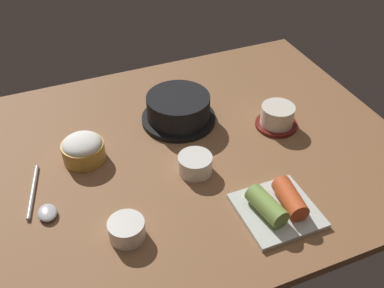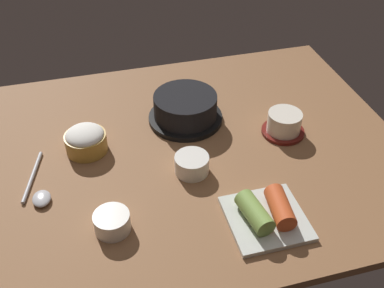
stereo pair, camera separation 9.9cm
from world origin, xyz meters
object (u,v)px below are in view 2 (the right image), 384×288
(tea_cup_with_saucer, at_px, (284,123))
(side_bowl_near, at_px, (112,222))
(stone_pot, at_px, (185,108))
(rice_bowl, at_px, (86,140))
(spoon, at_px, (39,191))
(kimchi_plate, at_px, (267,214))
(banchan_cup_center, at_px, (192,164))

(tea_cup_with_saucer, relative_size, side_bowl_near, 1.47)
(stone_pot, distance_m, side_bowl_near, 0.36)
(rice_bowl, relative_size, side_bowl_near, 1.36)
(spoon, bearing_deg, kimchi_plate, -23.98)
(rice_bowl, relative_size, spoon, 0.54)
(kimchi_plate, bearing_deg, spoon, 156.02)
(stone_pot, relative_size, kimchi_plate, 1.23)
(kimchi_plate, bearing_deg, side_bowl_near, 169.08)
(tea_cup_with_saucer, xyz_separation_m, kimchi_plate, (-0.14, -0.24, -0.01))
(side_bowl_near, height_order, spoon, side_bowl_near)
(rice_bowl, bearing_deg, stone_pot, 12.40)
(banchan_cup_center, height_order, spoon, banchan_cup_center)
(tea_cup_with_saucer, height_order, kimchi_plate, tea_cup_with_saucer)
(side_bowl_near, bearing_deg, kimchi_plate, -10.92)
(rice_bowl, bearing_deg, kimchi_plate, -43.88)
(kimchi_plate, height_order, side_bowl_near, kimchi_plate)
(rice_bowl, distance_m, tea_cup_with_saucer, 0.45)
(stone_pot, relative_size, banchan_cup_center, 2.46)
(spoon, bearing_deg, rice_bowl, 46.50)
(rice_bowl, bearing_deg, tea_cup_with_saucer, -6.95)
(stone_pot, distance_m, rice_bowl, 0.25)
(stone_pot, bearing_deg, side_bowl_near, -126.11)
(stone_pot, height_order, rice_bowl, stone_pot)
(stone_pot, distance_m, kimchi_plate, 0.35)
(rice_bowl, bearing_deg, spoon, -133.50)
(spoon, bearing_deg, side_bowl_near, -44.51)
(tea_cup_with_saucer, bearing_deg, rice_bowl, 173.05)
(rice_bowl, xyz_separation_m, side_bowl_near, (0.03, -0.24, -0.01))
(side_bowl_near, relative_size, spoon, 0.40)
(tea_cup_with_saucer, distance_m, kimchi_plate, 0.28)
(rice_bowl, xyz_separation_m, banchan_cup_center, (0.21, -0.13, -0.01))
(banchan_cup_center, xyz_separation_m, kimchi_plate, (0.10, -0.17, -0.00))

